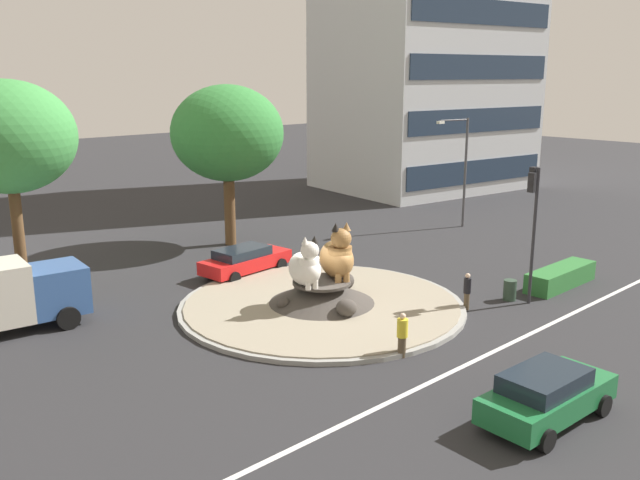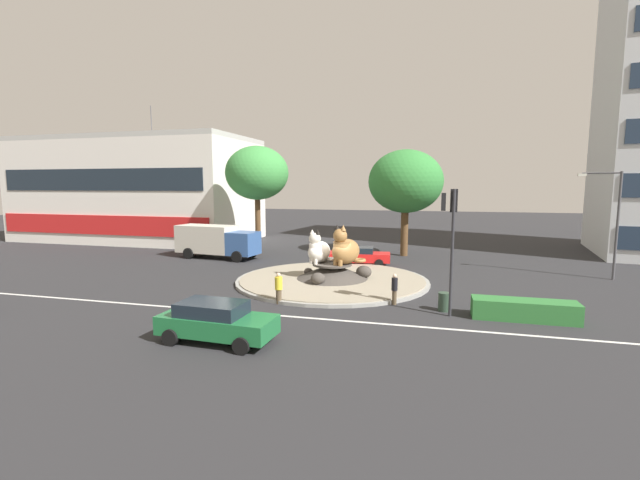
# 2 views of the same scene
# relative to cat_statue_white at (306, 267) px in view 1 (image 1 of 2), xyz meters

# --- Properties ---
(ground_plane) EXTENTS (160.00, 160.00, 0.00)m
(ground_plane) POSITION_rel_cat_statue_white_xyz_m (0.89, -0.00, -1.96)
(ground_plane) COLOR #28282B
(lane_centreline) EXTENTS (112.00, 0.20, 0.01)m
(lane_centreline) POSITION_rel_cat_statue_white_xyz_m (0.89, -7.58, -1.96)
(lane_centreline) COLOR silver
(lane_centreline) RESTS_ON ground
(roundabout_island) EXTENTS (11.98, 11.98, 1.18)m
(roundabout_island) POSITION_rel_cat_statue_white_xyz_m (0.90, -0.01, -1.62)
(roundabout_island) COLOR gray
(roundabout_island) RESTS_ON ground
(cat_statue_white) EXTENTS (1.74, 2.12, 2.15)m
(cat_statue_white) POSITION_rel_cat_statue_white_xyz_m (0.00, 0.00, 0.00)
(cat_statue_white) COLOR silver
(cat_statue_white) RESTS_ON roundabout_island
(cat_statue_tabby) EXTENTS (2.29, 2.53, 2.49)m
(cat_statue_tabby) POSITION_rel_cat_statue_white_xyz_m (1.71, -0.11, 0.12)
(cat_statue_tabby) COLOR #9E703D
(cat_statue_tabby) RESTS_ON roundabout_island
(traffic_light_mast) EXTENTS (0.72, 0.52, 5.85)m
(traffic_light_mast) POSITION_rel_cat_statue_white_xyz_m (7.70, -5.56, 2.28)
(traffic_light_mast) COLOR #2D2D33
(traffic_light_mast) RESTS_ON ground
(clipped_hedge_strip) EXTENTS (4.48, 1.20, 0.90)m
(clipped_hedge_strip) POSITION_rel_cat_statue_white_xyz_m (10.99, -5.38, -1.51)
(clipped_hedge_strip) COLOR #2D7033
(clipped_hedge_strip) RESTS_ON ground
(broadleaf_tree_behind_island) EXTENTS (5.44, 5.44, 9.39)m
(broadleaf_tree_behind_island) POSITION_rel_cat_statue_white_xyz_m (-7.94, 9.24, 5.08)
(broadleaf_tree_behind_island) COLOR brown
(broadleaf_tree_behind_island) RESTS_ON ground
(second_tree_near_tower) EXTENTS (6.26, 6.26, 9.01)m
(second_tree_near_tower) POSITION_rel_cat_statue_white_xyz_m (4.56, 11.54, 4.36)
(second_tree_near_tower) COLOR brown
(second_tree_near_tower) RESTS_ON ground
(streetlight_arm) EXTENTS (2.39, 0.73, 6.89)m
(streetlight_arm) POSITION_rel_cat_statue_white_xyz_m (17.92, 5.25, 2.10)
(streetlight_arm) COLOR #4C4C51
(streetlight_arm) RESTS_ON ground
(pedestrian_black_shirt) EXTENTS (0.31, 0.31, 1.58)m
(pedestrian_black_shirt) POSITION_rel_cat_statue_white_xyz_m (5.12, -4.31, -1.12)
(pedestrian_black_shirt) COLOR brown
(pedestrian_black_shirt) RESTS_ON ground
(pedestrian_yellow_shirt) EXTENTS (0.38, 0.38, 1.61)m
(pedestrian_yellow_shirt) POSITION_rel_cat_statue_white_xyz_m (-0.60, -5.65, -1.12)
(pedestrian_yellow_shirt) COLOR brown
(pedestrian_yellow_shirt) RESTS_ON ground
(sedan_on_far_lane) EXTENTS (4.86, 2.32, 1.39)m
(sedan_on_far_lane) POSITION_rel_cat_statue_white_xyz_m (1.48, 6.08, -1.21)
(sedan_on_far_lane) COLOR red
(sedan_on_far_lane) RESTS_ON ground
(parked_car_right) EXTENTS (4.57, 2.21, 1.56)m
(parked_car_right) POSITION_rel_cat_statue_white_xyz_m (-1.08, -11.35, -1.14)
(parked_car_right) COLOR #1E6B38
(parked_car_right) RESTS_ON ground
(litter_bin) EXTENTS (0.56, 0.56, 0.90)m
(litter_bin) POSITION_rel_cat_statue_white_xyz_m (7.53, -4.86, -1.51)
(litter_bin) COLOR #2D4233
(litter_bin) RESTS_ON ground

